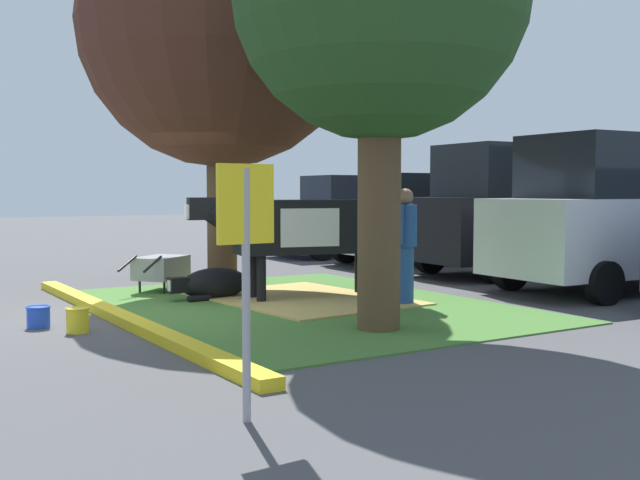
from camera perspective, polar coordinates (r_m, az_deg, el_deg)
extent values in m
plane|color=#4C4C4F|center=(10.62, -12.24, -5.30)|extent=(80.00, 80.00, 0.00)
cube|color=#477A33|center=(10.99, -1.31, -4.86)|extent=(6.66, 4.95, 0.02)
cube|color=yellow|center=(9.91, -14.54, -5.62)|extent=(7.86, 0.24, 0.12)
cube|color=tan|center=(11.49, -1.27, -4.41)|extent=(3.39, 2.66, 0.04)
cylinder|color=#4C3823|center=(12.65, -7.31, 2.35)|extent=(0.49, 0.49, 2.71)
sphere|color=#4C281E|center=(12.92, -7.42, 15.53)|extent=(4.55, 4.55, 4.55)
cylinder|color=brown|center=(8.95, 4.42, 1.90)|extent=(0.50, 0.50, 2.73)
cube|color=black|center=(11.54, -0.58, 1.02)|extent=(1.20, 2.40, 0.80)
cube|color=white|center=(11.49, -1.29, 1.01)|extent=(0.90, 1.04, 0.56)
cylinder|color=black|center=(11.18, -7.05, 1.42)|extent=(0.45, 0.69, 0.58)
cube|color=black|center=(11.11, -8.67, 2.32)|extent=(0.35, 0.49, 0.32)
cube|color=white|center=(11.08, -9.69, 2.10)|extent=(0.22, 0.16, 0.20)
cylinder|color=black|center=(11.12, -4.39, -2.99)|extent=(0.14, 0.14, 0.71)
cylinder|color=black|center=(11.59, -5.01, -2.72)|extent=(0.14, 0.14, 0.71)
cylinder|color=black|center=(11.68, 3.83, -2.66)|extent=(0.14, 0.14, 0.71)
cylinder|color=black|center=(12.13, 2.92, -2.42)|extent=(0.14, 0.14, 0.71)
cylinder|color=black|center=(11.99, 4.86, -0.09)|extent=(0.06, 0.06, 0.70)
ellipsoid|color=black|center=(11.71, -7.82, -3.23)|extent=(0.53, 1.12, 0.48)
cube|color=black|center=(11.45, -10.50, -3.31)|extent=(0.21, 0.29, 0.22)
cube|color=silver|center=(11.40, -11.05, -3.35)|extent=(0.10, 0.06, 0.16)
cylinder|color=black|center=(11.42, -8.97, -4.32)|extent=(0.12, 0.35, 0.10)
cylinder|color=#23478C|center=(10.99, 6.32, -2.68)|extent=(0.26, 0.26, 0.86)
cylinder|color=#23478C|center=(10.94, 6.34, 1.08)|extent=(0.34, 0.34, 0.59)
sphere|color=#8C664C|center=(10.93, 6.36, 3.23)|extent=(0.23, 0.23, 0.23)
cylinder|color=#23478C|center=(10.73, 5.99, 1.19)|extent=(0.09, 0.09, 0.56)
cylinder|color=#23478C|center=(11.14, 6.69, 1.28)|extent=(0.09, 0.09, 0.56)
cube|color=gray|center=(12.68, -11.73, -2.02)|extent=(1.04, 1.07, 0.36)
cylinder|color=black|center=(13.14, -10.65, -2.77)|extent=(0.31, 0.34, 0.36)
cylinder|color=black|center=(12.56, -13.26, -3.38)|extent=(0.04, 0.04, 0.24)
cylinder|color=black|center=(12.34, -11.50, -3.48)|extent=(0.04, 0.04, 0.24)
cylinder|color=black|center=(12.22, -14.13, -1.70)|extent=(0.37, 0.43, 0.23)
cylinder|color=black|center=(12.00, -12.34, -1.77)|extent=(0.37, 0.43, 0.23)
cylinder|color=#99999E|center=(5.43, -5.52, -4.19)|extent=(0.06, 0.06, 1.80)
cube|color=yellow|center=(5.38, -5.56, 2.69)|extent=(0.06, 0.44, 0.56)
cylinder|color=blue|center=(9.83, -20.21, -5.42)|extent=(0.27, 0.27, 0.25)
torus|color=blue|center=(9.82, -20.23, -4.70)|extent=(0.29, 0.29, 0.02)
cylinder|color=yellow|center=(9.34, -17.58, -5.74)|extent=(0.25, 0.25, 0.28)
torus|color=yellow|center=(9.32, -17.60, -4.89)|extent=(0.28, 0.28, 0.02)
cube|color=navy|center=(19.47, 2.46, 1.11)|extent=(2.01, 4.48, 0.90)
cube|color=black|center=(19.45, 2.47, 3.61)|extent=(1.69, 2.27, 0.80)
cylinder|color=black|center=(21.02, 4.48, 0.07)|extent=(0.25, 0.65, 0.64)
cylinder|color=black|center=(19.56, 7.41, -0.23)|extent=(0.25, 0.65, 0.64)
cylinder|color=black|center=(19.58, -2.49, -0.19)|extent=(0.25, 0.65, 0.64)
cylinder|color=black|center=(18.00, 0.10, -0.53)|extent=(0.25, 0.65, 0.64)
cube|color=silver|center=(17.40, 7.51, 0.78)|extent=(2.01, 4.48, 0.90)
cube|color=black|center=(17.38, 7.53, 3.58)|extent=(1.69, 2.27, 0.80)
cylinder|color=black|center=(19.01, 9.32, -0.35)|extent=(0.25, 0.65, 0.64)
cylinder|color=black|center=(17.65, 12.97, -0.71)|extent=(0.25, 0.65, 0.64)
cylinder|color=black|center=(17.37, 1.93, -0.68)|extent=(0.25, 0.65, 0.64)
cylinder|color=black|center=(15.87, 5.31, -1.11)|extent=(0.25, 0.65, 0.64)
cube|color=black|center=(15.57, 14.71, 0.90)|extent=(2.12, 4.69, 1.20)
cube|color=black|center=(15.55, 14.78, 4.95)|extent=(1.83, 3.28, 1.00)
cylinder|color=black|center=(17.33, 16.05, -0.84)|extent=(0.25, 0.65, 0.64)
cylinder|color=black|center=(16.06, 20.88, -1.28)|extent=(0.25, 0.65, 0.64)
cylinder|color=black|center=(15.35, 8.18, -1.30)|extent=(0.25, 0.65, 0.64)
cylinder|color=black|center=(13.90, 12.96, -1.87)|extent=(0.25, 0.65, 0.64)
cube|color=silver|center=(13.46, 21.46, 0.35)|extent=(2.12, 4.69, 1.20)
cube|color=black|center=(13.45, 21.57, 5.04)|extent=(1.83, 3.28, 1.00)
cylinder|color=black|center=(15.26, 22.19, -1.56)|extent=(0.25, 0.65, 0.64)
cylinder|color=black|center=(13.06, 14.00, -2.24)|extent=(0.25, 0.65, 0.64)
cylinder|color=black|center=(11.76, 20.37, -3.00)|extent=(0.25, 0.65, 0.64)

